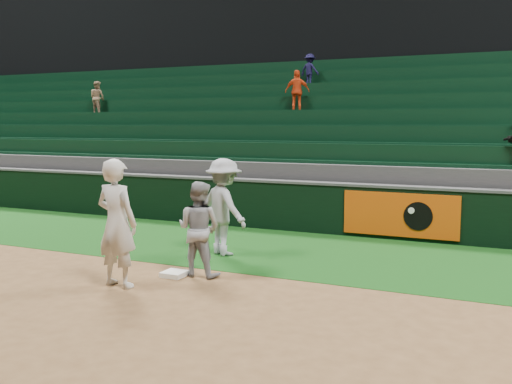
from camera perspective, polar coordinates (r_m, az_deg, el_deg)
ground at (r=9.97m, az=-8.94°, el=-8.70°), size 70.00×70.00×0.00m
foul_grass at (r=12.50m, az=-1.30°, el=-5.42°), size 36.00×4.20×0.01m
upper_deck at (r=26.21m, az=13.02°, el=14.00°), size 40.00×12.00×12.00m
first_base at (r=10.18m, az=-8.18°, el=-8.11°), size 0.39×0.39×0.09m
first_baseman at (r=9.54m, az=-13.75°, el=-3.05°), size 0.80×0.56×2.10m
baserunner at (r=10.01m, az=-5.74°, el=-3.69°), size 0.81×0.64×1.67m
base_coach at (r=11.53m, az=-3.23°, el=-1.50°), size 1.46×1.23×1.96m
field_wall at (r=14.36m, az=2.62°, el=-1.27°), size 36.00×0.45×1.25m
stadium_seating at (r=17.80m, az=7.12°, el=3.71°), size 36.00×5.95×4.94m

